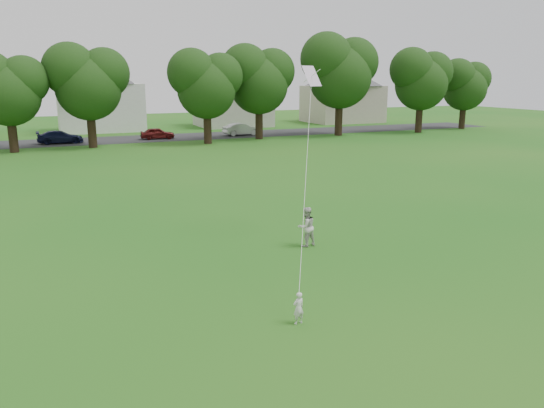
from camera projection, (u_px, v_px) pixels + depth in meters
name	position (u px, v px, depth m)	size (l,w,h in m)	color
ground	(306.00, 298.00, 14.87)	(160.00, 160.00, 0.00)	#175B14
street	(113.00, 140.00, 52.37)	(90.00, 7.00, 0.01)	#2D2D30
toddler	(298.00, 308.00, 13.24)	(0.31, 0.20, 0.84)	silver
older_boy	(306.00, 227.00, 19.30)	(0.71, 0.55, 1.47)	beige
kite	(306.00, 165.00, 16.60)	(2.53, 4.02, 9.98)	white
tree_row	(165.00, 76.00, 47.52)	(81.58, 7.99, 10.84)	black
parked_cars	(20.00, 139.00, 48.11)	(46.66, 2.36, 1.29)	black
house_row	(98.00, 89.00, 60.15)	(77.55, 13.72, 9.74)	beige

